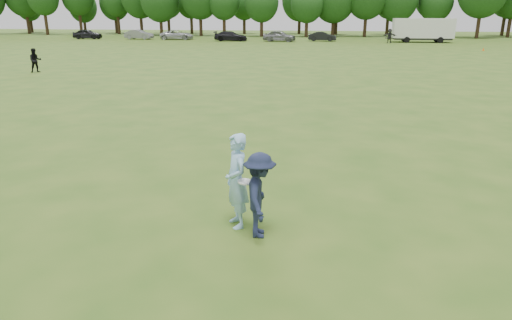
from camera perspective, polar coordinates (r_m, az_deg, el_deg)
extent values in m
plane|color=#2F5618|center=(9.11, -6.10, -8.22)|extent=(200.00, 200.00, 0.00)
imported|color=#97C9EA|center=(8.74, -2.44, -2.63)|extent=(0.72, 0.81, 1.86)
imported|color=#1B233D|center=(8.38, 0.46, -4.43)|extent=(0.73, 1.11, 1.62)
imported|color=black|center=(35.77, -25.87, 11.14)|extent=(1.01, 0.98, 1.64)
imported|color=#2A2A2A|center=(66.61, 16.37, 14.66)|extent=(1.78, 0.69, 1.88)
imported|color=black|center=(78.44, -20.32, 14.55)|extent=(4.42, 1.81, 1.50)
imported|color=slate|center=(75.07, -14.42, 14.95)|extent=(4.48, 1.97, 1.43)
imported|color=#B2B2B7|center=(72.99, -9.85, 15.15)|extent=(5.25, 2.83, 1.40)
imported|color=black|center=(68.57, -3.19, 15.20)|extent=(4.95, 2.38, 1.39)
imported|color=slate|center=(67.29, 2.95, 15.24)|extent=(4.84, 2.47, 1.58)
imported|color=black|center=(68.77, 8.31, 15.03)|extent=(4.08, 1.72, 1.31)
cone|color=#DD560B|center=(56.82, 26.55, 12.28)|extent=(0.28, 0.28, 0.30)
cylinder|color=white|center=(8.51, -1.40, -2.73)|extent=(0.30, 0.31, 0.07)
cube|color=white|center=(69.31, 20.15, 15.21)|extent=(8.00, 2.50, 2.60)
cube|color=black|center=(69.36, 20.03, 14.06)|extent=(7.60, 2.30, 0.25)
cylinder|color=black|center=(67.76, 18.33, 14.07)|extent=(0.80, 0.25, 0.80)
cylinder|color=black|center=(70.23, 18.02, 14.21)|extent=(0.80, 0.25, 0.80)
cylinder|color=black|center=(68.59, 22.06, 13.72)|extent=(0.80, 0.25, 0.80)
cylinder|color=black|center=(71.03, 21.62, 13.88)|extent=(0.80, 0.25, 0.80)
cube|color=#333333|center=(68.68, 16.32, 14.42)|extent=(1.20, 0.15, 0.12)
cylinder|color=#332114|center=(102.13, -26.61, 15.10)|extent=(0.56, 0.56, 4.13)
cylinder|color=#332114|center=(95.72, -24.74, 15.28)|extent=(0.56, 0.56, 4.18)
cylinder|color=#332114|center=(96.20, -21.07, 15.74)|extent=(0.56, 0.56, 4.26)
cylinder|color=#332114|center=(94.48, -16.81, 16.03)|extent=(0.56, 0.56, 3.91)
ellipsoid|color=#193C14|center=(94.48, -17.05, 18.61)|extent=(5.47, 5.47, 6.29)
cylinder|color=#332114|center=(90.74, -14.13, 16.17)|extent=(0.56, 0.56, 3.83)
cylinder|color=#332114|center=(86.21, -11.76, 16.06)|extent=(0.56, 0.56, 3.25)
cylinder|color=#332114|center=(84.41, -6.91, 16.42)|extent=(0.56, 0.56, 3.71)
cylinder|color=#332114|center=(83.00, -3.99, 16.39)|extent=(0.56, 0.56, 3.46)
ellipsoid|color=#193C14|center=(82.99, -4.05, 19.19)|extent=(5.49, 5.49, 6.31)
cylinder|color=#332114|center=(81.68, 0.70, 16.29)|extent=(0.56, 0.56, 3.14)
ellipsoid|color=#193C14|center=(81.66, 0.71, 19.11)|extent=(5.78, 5.78, 6.64)
cylinder|color=#332114|center=(80.70, 6.32, 16.12)|extent=(0.56, 0.56, 3.01)
ellipsoid|color=#193C14|center=(80.67, 6.42, 18.84)|extent=(5.46, 5.46, 6.28)
cylinder|color=#332114|center=(82.99, 9.59, 16.11)|extent=(0.56, 0.56, 3.23)
cylinder|color=#332114|center=(83.10, 13.48, 16.07)|extent=(0.56, 0.56, 3.77)
cylinder|color=#332114|center=(84.22, 17.05, 15.66)|extent=(0.56, 0.56, 3.33)
cylinder|color=#332114|center=(85.51, 21.28, 15.23)|extent=(0.56, 0.56, 3.22)
ellipsoid|color=#193C14|center=(85.49, 21.60, 17.86)|extent=(5.54, 5.54, 6.37)
cylinder|color=#332114|center=(84.16, 26.03, 14.95)|extent=(0.56, 0.56, 4.15)
cylinder|color=#332114|center=(89.32, 29.09, 14.53)|extent=(0.56, 0.56, 3.95)
cylinder|color=#332114|center=(107.85, -26.27, 14.89)|extent=(0.56, 0.56, 2.97)
ellipsoid|color=#193C14|center=(107.83, -26.54, 16.76)|extent=(4.85, 4.85, 5.58)
cylinder|color=#332114|center=(103.01, -20.60, 15.44)|extent=(0.56, 0.56, 2.73)
ellipsoid|color=#193C14|center=(102.98, -20.83, 17.47)|extent=(5.45, 5.45, 6.27)
cylinder|color=#332114|center=(98.16, -17.07, 15.86)|extent=(0.56, 0.56, 3.25)
ellipsoid|color=#193C14|center=(98.15, -17.29, 18.21)|extent=(5.68, 5.68, 6.53)
cylinder|color=#332114|center=(97.22, -10.84, 16.40)|extent=(0.56, 0.56, 3.62)
ellipsoid|color=#193C14|center=(97.22, -10.99, 18.92)|extent=(5.80, 5.80, 6.67)
cylinder|color=#332114|center=(93.12, -8.05, 16.48)|extent=(0.56, 0.56, 3.61)
ellipsoid|color=#193C14|center=(93.12, -8.17, 19.04)|extent=(5.58, 5.58, 6.42)
cylinder|color=#332114|center=(91.27, -1.47, 16.51)|extent=(0.56, 0.56, 3.29)
ellipsoid|color=#193C14|center=(91.25, -1.49, 18.96)|extent=(5.30, 5.30, 6.09)
cylinder|color=#332114|center=(91.48, 5.43, 16.44)|extent=(0.56, 0.56, 3.28)
ellipsoid|color=#193C14|center=(91.48, 5.51, 19.27)|extent=(6.78, 6.78, 7.79)
cylinder|color=#332114|center=(89.77, 9.97, 16.18)|extent=(0.56, 0.56, 3.11)
ellipsoid|color=#193C14|center=(89.75, 10.11, 18.62)|extent=(5.34, 5.34, 6.14)
cylinder|color=#332114|center=(91.80, 16.09, 15.92)|extent=(0.56, 0.56, 3.50)
ellipsoid|color=#193C14|center=(91.78, 16.30, 18.28)|extent=(4.82, 4.82, 5.54)
cylinder|color=#332114|center=(93.60, 20.95, 15.58)|extent=(0.56, 0.56, 3.80)
cylinder|color=#332114|center=(95.05, 28.51, 14.66)|extent=(0.56, 0.56, 3.84)
ellipsoid|color=#193C14|center=(95.05, 28.89, 17.10)|extent=(5.09, 5.09, 5.86)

